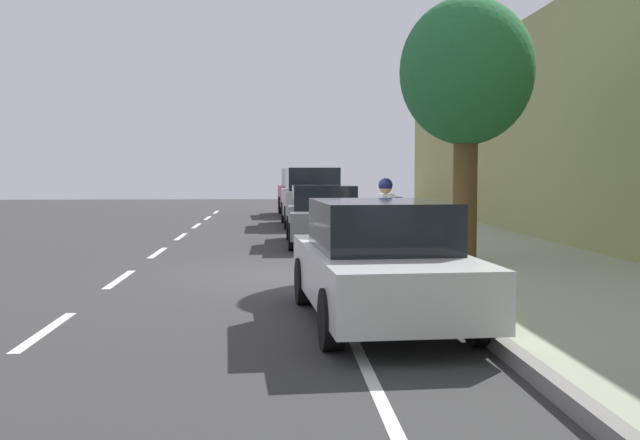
# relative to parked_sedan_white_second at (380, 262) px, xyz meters

# --- Properties ---
(ground) EXTENTS (72.01, 72.01, 0.00)m
(ground) POSITION_rel_parked_sedan_white_second_xyz_m (-0.78, 4.31, -0.75)
(ground) COLOR #353535
(sidewalk) EXTENTS (4.35, 45.01, 0.16)m
(sidewalk) POSITION_rel_parked_sedan_white_second_xyz_m (3.29, 4.31, -0.67)
(sidewalk) COLOR #9EA58B
(sidewalk) RESTS_ON ground
(curb_edge) EXTENTS (0.16, 45.01, 0.16)m
(curb_edge) POSITION_rel_parked_sedan_white_second_xyz_m (1.03, 4.31, -0.67)
(curb_edge) COLOR gray
(curb_edge) RESTS_ON ground
(lane_stripe_centre) EXTENTS (0.14, 44.20, 0.01)m
(lane_stripe_centre) POSITION_rel_parked_sedan_white_second_xyz_m (-4.02, 3.91, -0.75)
(lane_stripe_centre) COLOR white
(lane_stripe_centre) RESTS_ON ground
(lane_stripe_bike_edge) EXTENTS (0.12, 45.01, 0.01)m
(lane_stripe_bike_edge) POSITION_rel_parked_sedan_white_second_xyz_m (-0.44, 4.31, -0.75)
(lane_stripe_bike_edge) COLOR white
(lane_stripe_bike_edge) RESTS_ON ground
(parked_sedan_white_second) EXTENTS (2.06, 4.51, 1.52)m
(parked_sedan_white_second) POSITION_rel_parked_sedan_white_second_xyz_m (0.00, 0.00, 0.00)
(parked_sedan_white_second) COLOR white
(parked_sedan_white_second) RESTS_ON ground
(parked_sedan_grey_mid) EXTENTS (1.85, 4.41, 1.52)m
(parked_sedan_grey_mid) POSITION_rel_parked_sedan_white_second_xyz_m (-0.08, 9.78, 0.00)
(parked_sedan_grey_mid) COLOR slate
(parked_sedan_grey_mid) RESTS_ON ground
(parked_suv_silver_far) EXTENTS (2.06, 4.74, 1.99)m
(parked_suv_silver_far) POSITION_rel_parked_sedan_white_second_xyz_m (-0.08, 16.27, 0.27)
(parked_suv_silver_far) COLOR #B7BABF
(parked_suv_silver_far) RESTS_ON ground
(parked_suv_red_farthest) EXTENTS (2.21, 4.82, 1.99)m
(parked_suv_red_farthest) POSITION_rel_parked_sedan_white_second_xyz_m (-0.09, 22.32, 0.27)
(parked_suv_red_farthest) COLOR maroon
(parked_suv_red_farthest) RESTS_ON ground
(bicycle_at_curb) EXTENTS (1.72, 0.62, 0.80)m
(bicycle_at_curb) POSITION_rel_parked_sedan_white_second_xyz_m (0.57, 5.19, -0.36)
(bicycle_at_curb) COLOR black
(bicycle_at_curb) RESTS_ON ground
(cyclist_with_backpack) EXTENTS (0.46, 0.61, 1.76)m
(cyclist_with_backpack) POSITION_rel_parked_sedan_white_second_xyz_m (0.79, 4.74, 0.32)
(cyclist_with_backpack) COLOR #C6B284
(cyclist_with_backpack) RESTS_ON ground
(street_tree_far_end) EXTENTS (2.55, 2.55, 5.01)m
(street_tree_far_end) POSITION_rel_parked_sedan_white_second_xyz_m (2.34, 4.97, 2.96)
(street_tree_far_end) COLOR brown
(street_tree_far_end) RESTS_ON sidewalk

